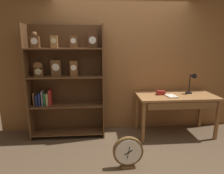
# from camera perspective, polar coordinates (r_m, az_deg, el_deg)

# --- Properties ---
(ground_plane) EXTENTS (10.00, 10.00, 0.00)m
(ground_plane) POSITION_cam_1_polar(r_m,az_deg,el_deg) (3.01, 6.03, -22.04)
(ground_plane) COLOR brown
(back_wood_panel) EXTENTS (4.80, 0.05, 2.60)m
(back_wood_panel) POSITION_cam_1_polar(r_m,az_deg,el_deg) (3.76, 2.90, 6.44)
(back_wood_panel) COLOR brown
(back_wood_panel) RESTS_ON ground
(bookshelf) EXTENTS (1.34, 0.34, 2.05)m
(bookshelf) POSITION_cam_1_polar(r_m,az_deg,el_deg) (3.54, -13.98, 1.75)
(bookshelf) COLOR brown
(bookshelf) RESTS_ON ground
(workbench) EXTENTS (1.45, 0.66, 0.78)m
(workbench) POSITION_cam_1_polar(r_m,az_deg,el_deg) (3.75, 18.78, -3.66)
(workbench) COLOR #9E6B3D
(workbench) RESTS_ON ground
(desk_lamp) EXTENTS (0.18, 0.19, 0.44)m
(desk_lamp) POSITION_cam_1_polar(r_m,az_deg,el_deg) (3.90, 23.16, 2.15)
(desk_lamp) COLOR black
(desk_lamp) RESTS_ON workbench
(toolbox_small) EXTENTS (0.15, 0.10, 0.08)m
(toolbox_small) POSITION_cam_1_polar(r_m,az_deg,el_deg) (3.68, 14.41, -1.66)
(toolbox_small) COLOR maroon
(toolbox_small) RESTS_ON workbench
(open_repair_manual) EXTENTS (0.19, 0.24, 0.02)m
(open_repair_manual) POSITION_cam_1_polar(r_m,az_deg,el_deg) (3.59, 17.38, -2.65)
(open_repair_manual) COLOR silver
(open_repair_manual) RESTS_ON workbench
(round_clock_large) EXTENTS (0.43, 0.11, 0.47)m
(round_clock_large) POSITION_cam_1_polar(r_m,az_deg,el_deg) (2.82, 4.83, -18.93)
(round_clock_large) COLOR brown
(round_clock_large) RESTS_ON ground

